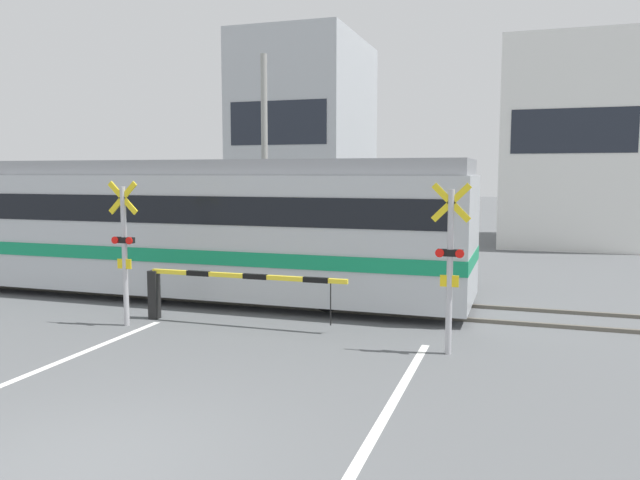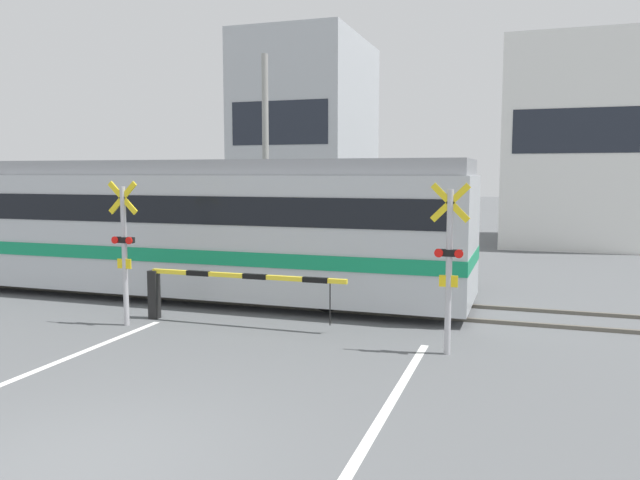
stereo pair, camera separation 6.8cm
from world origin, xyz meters
TOP-DOWN VIEW (x-y plane):
  - ground_plane at (0.00, 0.00)m, footprint 160.00×160.00m
  - rail_track_near at (0.00, 8.08)m, footprint 50.00×0.10m
  - rail_track_far at (0.00, 9.52)m, footprint 50.00×0.10m
  - road_stripe_right at (2.83, 0.98)m, footprint 0.14×9.95m
  - commuter_train at (-4.94, 8.80)m, footprint 16.80×3.05m
  - crossing_barrier_near at (-1.83, 6.25)m, footprint 4.44×0.20m
  - crossing_barrier_far at (1.83, 12.10)m, footprint 4.44×0.20m
  - crossing_signal_left at (-3.28, 5.53)m, footprint 0.68×0.15m
  - crossing_signal_right at (3.28, 5.53)m, footprint 0.68×0.15m
  - pedestrian at (-0.64, 15.34)m, footprint 0.38×0.22m
  - building_left_of_street at (-6.19, 25.10)m, footprint 5.51×7.92m
  - building_right_of_street at (6.19, 25.10)m, footprint 5.52×7.92m
  - utility_pole_streetside at (-4.03, 14.60)m, footprint 0.22×0.22m

SIDE VIEW (x-z plane):
  - ground_plane at x=0.00m, z-range 0.00..0.00m
  - road_stripe_right at x=2.83m, z-range 0.00..0.01m
  - rail_track_near at x=0.00m, z-range 0.00..0.08m
  - rail_track_far at x=0.00m, z-range 0.00..0.08m
  - crossing_barrier_near at x=-1.83m, z-range 0.26..1.36m
  - crossing_barrier_far at x=1.83m, z-range 0.26..1.36m
  - pedestrian at x=-0.64m, z-range 0.11..1.68m
  - crossing_signal_left at x=-3.28m, z-range 0.15..3.13m
  - crossing_signal_right at x=3.28m, z-range 0.15..3.13m
  - commuter_train at x=-4.94m, z-range 0.12..3.57m
  - utility_pole_streetside at x=-4.03m, z-range 0.00..7.13m
  - building_right_of_street at x=6.19m, z-range 0.00..8.69m
  - building_left_of_street at x=-6.19m, z-range 0.00..9.80m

